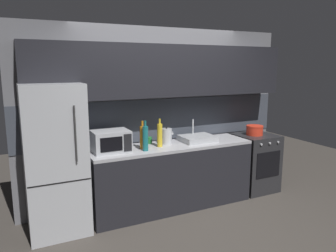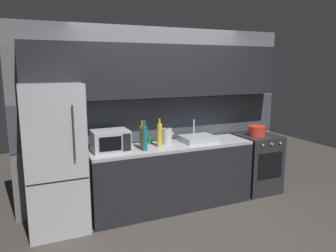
{
  "view_description": "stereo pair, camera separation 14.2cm",
  "coord_description": "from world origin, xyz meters",
  "px_view_note": "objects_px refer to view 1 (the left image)",
  "views": [
    {
      "loc": [
        -1.95,
        -2.97,
        1.97
      ],
      "look_at": [
        -0.05,
        0.9,
        1.17
      ],
      "focal_mm": 34.66,
      "sensor_mm": 36.0,
      "label": 1
    },
    {
      "loc": [
        -1.82,
        -3.03,
        1.97
      ],
      "look_at": [
        -0.05,
        0.9,
        1.17
      ],
      "focal_mm": 34.66,
      "sensor_mm": 36.0,
      "label": 2
    }
  ],
  "objects_px": {
    "microwave": "(111,141)",
    "cooking_pot": "(255,130)",
    "kettle": "(167,136)",
    "refrigerator": "(55,159)",
    "wine_bottle_teal": "(145,138)",
    "mug_green": "(150,140)",
    "wine_bottle_yellow": "(160,135)",
    "wine_bottle_amber": "(143,137)",
    "oven_range": "(255,162)"
  },
  "relations": [
    {
      "from": "cooking_pot",
      "to": "mug_green",
      "type": "bearing_deg",
      "value": 173.36
    },
    {
      "from": "kettle",
      "to": "cooking_pot",
      "type": "bearing_deg",
      "value": -2.97
    },
    {
      "from": "wine_bottle_teal",
      "to": "cooking_pot",
      "type": "xyz_separation_m",
      "value": [
        1.9,
        0.14,
        -0.09
      ]
    },
    {
      "from": "kettle",
      "to": "wine_bottle_teal",
      "type": "height_order",
      "value": "wine_bottle_teal"
    },
    {
      "from": "kettle",
      "to": "wine_bottle_amber",
      "type": "height_order",
      "value": "wine_bottle_amber"
    },
    {
      "from": "oven_range",
      "to": "mug_green",
      "type": "relative_size",
      "value": 9.69
    },
    {
      "from": "microwave",
      "to": "wine_bottle_yellow",
      "type": "distance_m",
      "value": 0.66
    },
    {
      "from": "cooking_pot",
      "to": "refrigerator",
      "type": "bearing_deg",
      "value": -180.0
    },
    {
      "from": "refrigerator",
      "to": "mug_green",
      "type": "height_order",
      "value": "refrigerator"
    },
    {
      "from": "refrigerator",
      "to": "microwave",
      "type": "xyz_separation_m",
      "value": [
        0.68,
        0.02,
        0.15
      ]
    },
    {
      "from": "refrigerator",
      "to": "oven_range",
      "type": "relative_size",
      "value": 1.97
    },
    {
      "from": "wine_bottle_amber",
      "to": "cooking_pot",
      "type": "relative_size",
      "value": 1.41
    },
    {
      "from": "kettle",
      "to": "wine_bottle_amber",
      "type": "xyz_separation_m",
      "value": [
        -0.39,
        -0.09,
        0.05
      ]
    },
    {
      "from": "refrigerator",
      "to": "wine_bottle_teal",
      "type": "height_order",
      "value": "refrigerator"
    },
    {
      "from": "refrigerator",
      "to": "microwave",
      "type": "height_order",
      "value": "refrigerator"
    },
    {
      "from": "refrigerator",
      "to": "wine_bottle_amber",
      "type": "bearing_deg",
      "value": -0.71
    },
    {
      "from": "mug_green",
      "to": "cooking_pot",
      "type": "relative_size",
      "value": 0.36
    },
    {
      "from": "refrigerator",
      "to": "wine_bottle_amber",
      "type": "distance_m",
      "value": 1.11
    },
    {
      "from": "refrigerator",
      "to": "wine_bottle_teal",
      "type": "bearing_deg",
      "value": -7.23
    },
    {
      "from": "microwave",
      "to": "cooking_pot",
      "type": "height_order",
      "value": "microwave"
    },
    {
      "from": "wine_bottle_yellow",
      "to": "kettle",
      "type": "bearing_deg",
      "value": 34.53
    },
    {
      "from": "mug_green",
      "to": "cooking_pot",
      "type": "height_order",
      "value": "cooking_pot"
    },
    {
      "from": "oven_range",
      "to": "cooking_pot",
      "type": "distance_m",
      "value": 0.53
    },
    {
      "from": "kettle",
      "to": "mug_green",
      "type": "xyz_separation_m",
      "value": [
        -0.21,
        0.12,
        -0.06
      ]
    },
    {
      "from": "kettle",
      "to": "cooking_pot",
      "type": "height_order",
      "value": "kettle"
    },
    {
      "from": "oven_range",
      "to": "wine_bottle_teal",
      "type": "bearing_deg",
      "value": -175.96
    },
    {
      "from": "wine_bottle_amber",
      "to": "wine_bottle_yellow",
      "type": "distance_m",
      "value": 0.24
    },
    {
      "from": "kettle",
      "to": "wine_bottle_teal",
      "type": "relative_size",
      "value": 0.62
    },
    {
      "from": "wine_bottle_teal",
      "to": "wine_bottle_amber",
      "type": "relative_size",
      "value": 1.06
    },
    {
      "from": "wine_bottle_yellow",
      "to": "mug_green",
      "type": "xyz_separation_m",
      "value": [
        -0.06,
        0.22,
        -0.11
      ]
    },
    {
      "from": "kettle",
      "to": "cooking_pot",
      "type": "relative_size",
      "value": 0.92
    },
    {
      "from": "wine_bottle_amber",
      "to": "wine_bottle_teal",
      "type": "bearing_deg",
      "value": -94.86
    },
    {
      "from": "wine_bottle_teal",
      "to": "cooking_pot",
      "type": "height_order",
      "value": "wine_bottle_teal"
    },
    {
      "from": "cooking_pot",
      "to": "wine_bottle_teal",
      "type": "bearing_deg",
      "value": -175.85
    },
    {
      "from": "wine_bottle_yellow",
      "to": "microwave",
      "type": "bearing_deg",
      "value": 176.2
    },
    {
      "from": "microwave",
      "to": "kettle",
      "type": "bearing_deg",
      "value": 4.2
    },
    {
      "from": "wine_bottle_yellow",
      "to": "cooking_pot",
      "type": "relative_size",
      "value": 1.46
    },
    {
      "from": "microwave",
      "to": "cooking_pot",
      "type": "relative_size",
      "value": 1.77
    },
    {
      "from": "kettle",
      "to": "wine_bottle_yellow",
      "type": "xyz_separation_m",
      "value": [
        -0.15,
        -0.1,
        0.05
      ]
    },
    {
      "from": "kettle",
      "to": "wine_bottle_teal",
      "type": "bearing_deg",
      "value": -151.84
    },
    {
      "from": "microwave",
      "to": "mug_green",
      "type": "xyz_separation_m",
      "value": [
        0.6,
        0.18,
        -0.09
      ]
    },
    {
      "from": "kettle",
      "to": "wine_bottle_amber",
      "type": "bearing_deg",
      "value": -166.87
    },
    {
      "from": "refrigerator",
      "to": "kettle",
      "type": "xyz_separation_m",
      "value": [
        1.49,
        0.08,
        0.12
      ]
    },
    {
      "from": "microwave",
      "to": "mug_green",
      "type": "height_order",
      "value": "microwave"
    },
    {
      "from": "mug_green",
      "to": "wine_bottle_yellow",
      "type": "bearing_deg",
      "value": -76.08
    },
    {
      "from": "wine_bottle_teal",
      "to": "wine_bottle_yellow",
      "type": "bearing_deg",
      "value": 23.98
    },
    {
      "from": "microwave",
      "to": "cooking_pot",
      "type": "xyz_separation_m",
      "value": [
        2.3,
        -0.02,
        -0.06
      ]
    },
    {
      "from": "oven_range",
      "to": "wine_bottle_yellow",
      "type": "relative_size",
      "value": 2.37
    },
    {
      "from": "mug_green",
      "to": "cooking_pot",
      "type": "bearing_deg",
      "value": -6.64
    },
    {
      "from": "refrigerator",
      "to": "cooking_pot",
      "type": "distance_m",
      "value": 2.99
    }
  ]
}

